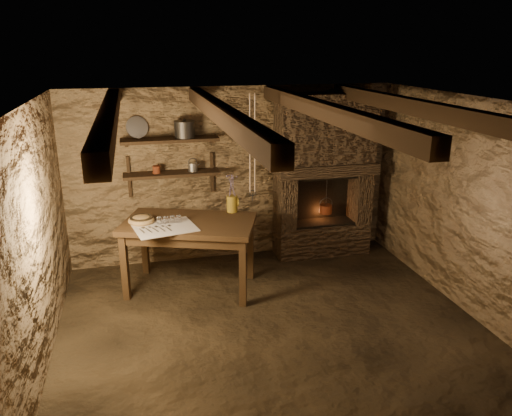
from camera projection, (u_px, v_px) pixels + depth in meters
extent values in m
plane|color=black|center=(271.00, 325.00, 5.44)|extent=(4.50, 4.50, 0.00)
cube|color=brown|center=(233.00, 174.00, 6.92)|extent=(4.50, 0.04, 2.40)
cube|color=brown|center=(355.00, 323.00, 3.23)|extent=(4.50, 0.04, 2.40)
cube|color=brown|center=(35.00, 242.00, 4.56)|extent=(0.04, 4.00, 2.40)
cube|color=brown|center=(465.00, 205.00, 5.58)|extent=(0.04, 4.00, 2.40)
cube|color=black|center=(273.00, 102.00, 4.70)|extent=(4.50, 4.00, 0.04)
cube|color=black|center=(109.00, 117.00, 4.38)|extent=(0.14, 3.95, 0.16)
cube|color=black|center=(221.00, 113.00, 4.61)|extent=(0.14, 3.95, 0.16)
cube|color=black|center=(322.00, 110.00, 4.84)|extent=(0.14, 3.95, 0.16)
cube|color=black|center=(415.00, 107.00, 5.07)|extent=(0.14, 3.95, 0.16)
cube|color=black|center=(172.00, 174.00, 6.54)|extent=(1.25, 0.30, 0.04)
cube|color=black|center=(170.00, 140.00, 6.40)|extent=(1.25, 0.30, 0.04)
cube|color=#37281B|center=(321.00, 238.00, 7.29)|extent=(1.35, 0.45, 0.45)
cube|color=#37281B|center=(285.00, 202.00, 6.97)|extent=(0.23, 0.45, 0.75)
cube|color=#37281B|center=(359.00, 196.00, 7.23)|extent=(0.23, 0.45, 0.75)
cube|color=#37281B|center=(325.00, 168.00, 6.93)|extent=(1.43, 0.51, 0.16)
cube|color=#37281B|center=(326.00, 128.00, 6.79)|extent=(1.35, 0.45, 0.94)
cube|color=black|center=(318.00, 195.00, 7.28)|extent=(0.90, 0.06, 0.75)
cube|color=#372413|center=(189.00, 224.00, 6.01)|extent=(1.77, 1.37, 0.07)
cube|color=#372413|center=(189.00, 232.00, 6.04)|extent=(1.60, 1.20, 0.11)
cube|color=beige|center=(165.00, 228.00, 5.78)|extent=(0.78, 0.67, 0.01)
cylinder|color=olive|center=(232.00, 204.00, 6.31)|extent=(0.16, 0.16, 0.21)
torus|color=olive|center=(238.00, 202.00, 6.32)|extent=(0.02, 0.11, 0.11)
ellipsoid|color=olive|center=(141.00, 220.00, 5.92)|extent=(0.42, 0.42, 0.11)
cylinder|color=#2B2826|center=(185.00, 130.00, 6.41)|extent=(0.33, 0.33, 0.20)
cylinder|color=#AAAAA5|center=(137.00, 127.00, 6.35)|extent=(0.30, 0.19, 0.28)
cylinder|color=#4E1E0F|center=(156.00, 170.00, 6.48)|extent=(0.13, 0.13, 0.10)
cylinder|color=maroon|center=(326.00, 209.00, 7.11)|extent=(0.18, 0.18, 0.12)
torus|color=#2B2826|center=(326.00, 204.00, 7.09)|extent=(0.20, 0.01, 0.20)
cylinder|color=#2B2826|center=(327.00, 192.00, 7.03)|extent=(0.01, 0.01, 0.44)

